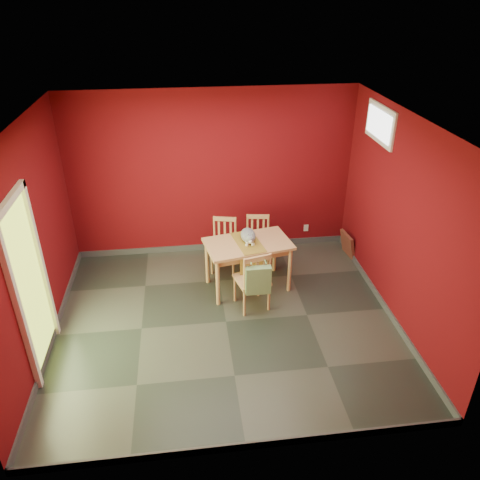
{
  "coord_description": "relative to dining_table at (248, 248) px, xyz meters",
  "views": [
    {
      "loc": [
        -0.45,
        -4.98,
        4.03
      ],
      "look_at": [
        0.25,
        0.45,
        1.0
      ],
      "focal_mm": 35.0,
      "sensor_mm": 36.0,
      "label": 1
    }
  ],
  "objects": [
    {
      "name": "ground",
      "position": [
        -0.41,
        -0.8,
        -0.66
      ],
      "size": [
        4.5,
        4.5,
        0.0
      ],
      "primitive_type": "plane",
      "color": "#2D342D",
      "rests_on": "ground"
    },
    {
      "name": "doorway",
      "position": [
        -2.64,
        -1.2,
        0.46
      ],
      "size": [
        0.06,
        1.01,
        2.13
      ],
      "color": "#B7D838",
      "rests_on": "ground"
    },
    {
      "name": "window",
      "position": [
        1.81,
        0.2,
        1.69
      ],
      "size": [
        0.05,
        0.9,
        0.5
      ],
      "color": "white",
      "rests_on": "room_shell"
    },
    {
      "name": "cat",
      "position": [
        0.01,
        0.07,
        0.2
      ],
      "size": [
        0.41,
        0.5,
        0.22
      ],
      "primitive_type": null,
      "rotation": [
        0.0,
        0.0,
        0.5
      ],
      "color": "slate",
      "rests_on": "table_runner"
    },
    {
      "name": "dining_table",
      "position": [
        0.0,
        0.0,
        0.0
      ],
      "size": [
        1.32,
        0.92,
        0.75
      ],
      "color": "tan",
      "rests_on": "ground"
    },
    {
      "name": "tote_bag",
      "position": [
        0.03,
        -0.73,
        -0.07
      ],
      "size": [
        0.34,
        0.2,
        0.47
      ],
      "color": "#6D915C",
      "rests_on": "chair_near"
    },
    {
      "name": "table_runner",
      "position": [
        0.0,
        -0.11,
        0.04
      ],
      "size": [
        0.45,
        0.75,
        0.35
      ],
      "color": "olive",
      "rests_on": "dining_table"
    },
    {
      "name": "outlet_plate",
      "position": [
        1.19,
        1.19,
        -0.36
      ],
      "size": [
        0.08,
        0.02,
        0.12
      ],
      "primitive_type": "cube",
      "color": "silver",
      "rests_on": "room_shell"
    },
    {
      "name": "picture_frame",
      "position": [
        1.78,
        0.7,
        -0.46
      ],
      "size": [
        0.18,
        0.42,
        0.41
      ],
      "color": "brown",
      "rests_on": "ground"
    },
    {
      "name": "chair_far_right",
      "position": [
        0.25,
        0.63,
        -0.24
      ],
      "size": [
        0.44,
        0.44,
        0.83
      ],
      "color": "tan",
      "rests_on": "ground"
    },
    {
      "name": "chair_far_left",
      "position": [
        -0.3,
        0.58,
        -0.23
      ],
      "size": [
        0.47,
        0.47,
        0.84
      ],
      "color": "tan",
      "rests_on": "ground"
    },
    {
      "name": "room_shell",
      "position": [
        -0.41,
        -0.8,
        -0.61
      ],
      "size": [
        4.5,
        4.5,
        4.5
      ],
      "color": "#610A0F",
      "rests_on": "ground"
    },
    {
      "name": "chair_near",
      "position": [
        -0.0,
        -0.52,
        -0.19
      ],
      "size": [
        0.52,
        0.52,
        0.91
      ],
      "color": "tan",
      "rests_on": "ground"
    }
  ]
}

